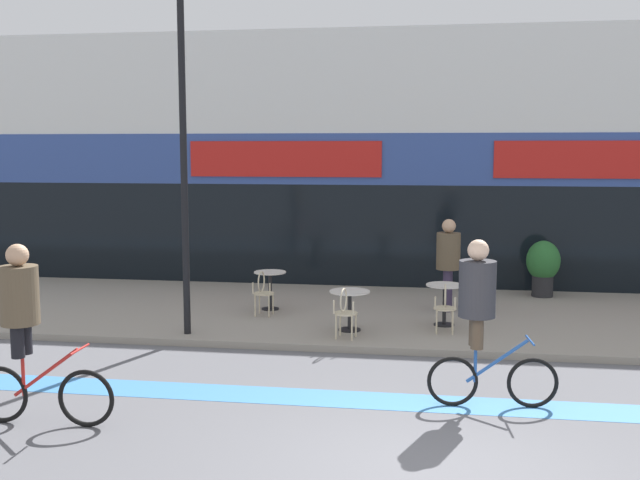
{
  "coord_description": "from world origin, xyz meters",
  "views": [
    {
      "loc": [
        -0.05,
        -7.46,
        3.36
      ],
      "look_at": [
        -2.24,
        6.87,
        1.59
      ],
      "focal_mm": 42.0,
      "sensor_mm": 36.0,
      "label": 1
    }
  ],
  "objects_px": {
    "cafe_chair_0_near": "(263,290)",
    "pedestrian_near_end": "(448,257)",
    "lamp_post": "(183,134)",
    "cyclist_0": "(25,320)",
    "bistro_table_1": "(350,302)",
    "cafe_chair_1_near": "(345,309)",
    "bistro_table_0": "(270,283)",
    "cyclist_1": "(480,308)",
    "planter_pot": "(543,265)",
    "bistro_table_2": "(445,296)",
    "cafe_chair_2_near": "(445,305)"
  },
  "relations": [
    {
      "from": "cafe_chair_1_near",
      "to": "pedestrian_near_end",
      "type": "xyz_separation_m",
      "value": [
        1.77,
        2.57,
        0.58
      ]
    },
    {
      "from": "pedestrian_near_end",
      "to": "bistro_table_0",
      "type": "bearing_deg",
      "value": 16.25
    },
    {
      "from": "cafe_chair_0_near",
      "to": "cyclist_0",
      "type": "xyz_separation_m",
      "value": [
        -1.61,
        -5.74,
        0.66
      ]
    },
    {
      "from": "cafe_chair_0_near",
      "to": "pedestrian_near_end",
      "type": "xyz_separation_m",
      "value": [
        3.56,
        1.05,
        0.58
      ]
    },
    {
      "from": "cafe_chair_1_near",
      "to": "cafe_chair_2_near",
      "type": "bearing_deg",
      "value": -60.85
    },
    {
      "from": "cyclist_0",
      "to": "pedestrian_near_end",
      "type": "relative_size",
      "value": 1.2
    },
    {
      "from": "bistro_table_0",
      "to": "pedestrian_near_end",
      "type": "height_order",
      "value": "pedestrian_near_end"
    },
    {
      "from": "cafe_chair_2_near",
      "to": "cafe_chair_1_near",
      "type": "bearing_deg",
      "value": 111.11
    },
    {
      "from": "cyclist_0",
      "to": "cafe_chair_1_near",
      "type": "bearing_deg",
      "value": 50.26
    },
    {
      "from": "bistro_table_0",
      "to": "cafe_chair_0_near",
      "type": "xyz_separation_m",
      "value": [
        -0.01,
        -0.63,
        -0.03
      ]
    },
    {
      "from": "bistro_table_1",
      "to": "bistro_table_0",
      "type": "bearing_deg",
      "value": 139.74
    },
    {
      "from": "cyclist_0",
      "to": "bistro_table_1",
      "type": "bearing_deg",
      "value": 53.97
    },
    {
      "from": "planter_pot",
      "to": "cafe_chair_1_near",
      "type": "bearing_deg",
      "value": -131.55
    },
    {
      "from": "cafe_chair_0_near",
      "to": "cyclist_0",
      "type": "distance_m",
      "value": 6.0
    },
    {
      "from": "bistro_table_2",
      "to": "planter_pot",
      "type": "xyz_separation_m",
      "value": [
        2.18,
        3.09,
        0.16
      ]
    },
    {
      "from": "lamp_post",
      "to": "cyclist_1",
      "type": "relative_size",
      "value": 2.78
    },
    {
      "from": "bistro_table_2",
      "to": "cafe_chair_0_near",
      "type": "bearing_deg",
      "value": 176.11
    },
    {
      "from": "lamp_post",
      "to": "cyclist_0",
      "type": "relative_size",
      "value": 2.75
    },
    {
      "from": "bistro_table_0",
      "to": "cafe_chair_0_near",
      "type": "bearing_deg",
      "value": -90.52
    },
    {
      "from": "lamp_post",
      "to": "bistro_table_0",
      "type": "bearing_deg",
      "value": 65.06
    },
    {
      "from": "cafe_chair_1_near",
      "to": "planter_pot",
      "type": "xyz_separation_m",
      "value": [
        3.87,
        4.37,
        0.18
      ]
    },
    {
      "from": "bistro_table_1",
      "to": "cyclist_1",
      "type": "relative_size",
      "value": 0.33
    },
    {
      "from": "bistro_table_0",
      "to": "cafe_chair_2_near",
      "type": "relative_size",
      "value": 0.86
    },
    {
      "from": "pedestrian_near_end",
      "to": "cyclist_1",
      "type": "bearing_deg",
      "value": 102.76
    },
    {
      "from": "cafe_chair_0_near",
      "to": "cyclist_0",
      "type": "height_order",
      "value": "cyclist_0"
    },
    {
      "from": "cafe_chair_1_near",
      "to": "cyclist_1",
      "type": "xyz_separation_m",
      "value": [
        2.09,
        -2.76,
        0.68
      ]
    },
    {
      "from": "planter_pot",
      "to": "pedestrian_near_end",
      "type": "xyz_separation_m",
      "value": [
        -2.1,
        -1.8,
        0.4
      ]
    },
    {
      "from": "bistro_table_0",
      "to": "planter_pot",
      "type": "distance_m",
      "value": 6.07
    },
    {
      "from": "bistro_table_1",
      "to": "cafe_chair_0_near",
      "type": "relative_size",
      "value": 0.81
    },
    {
      "from": "lamp_post",
      "to": "cyclist_0",
      "type": "height_order",
      "value": "lamp_post"
    },
    {
      "from": "bistro_table_0",
      "to": "cyclist_1",
      "type": "height_order",
      "value": "cyclist_1"
    },
    {
      "from": "lamp_post",
      "to": "pedestrian_near_end",
      "type": "relative_size",
      "value": 3.31
    },
    {
      "from": "bistro_table_1",
      "to": "bistro_table_2",
      "type": "bearing_deg",
      "value": 21.23
    },
    {
      "from": "cafe_chair_2_near",
      "to": "cyclist_0",
      "type": "bearing_deg",
      "value": 133.83
    },
    {
      "from": "lamp_post",
      "to": "cyclist_0",
      "type": "bearing_deg",
      "value": -98.15
    },
    {
      "from": "cafe_chair_0_near",
      "to": "cafe_chair_1_near",
      "type": "distance_m",
      "value": 2.34
    },
    {
      "from": "bistro_table_0",
      "to": "bistro_table_1",
      "type": "xyz_separation_m",
      "value": [
        1.79,
        -1.52,
        -0.03
      ]
    },
    {
      "from": "bistro_table_1",
      "to": "cyclist_1",
      "type": "bearing_deg",
      "value": -58.47
    },
    {
      "from": "bistro_table_1",
      "to": "cafe_chair_2_near",
      "type": "relative_size",
      "value": 0.81
    },
    {
      "from": "planter_pot",
      "to": "cyclist_0",
      "type": "height_order",
      "value": "cyclist_0"
    },
    {
      "from": "bistro_table_1",
      "to": "pedestrian_near_end",
      "type": "relative_size",
      "value": 0.39
    },
    {
      "from": "cafe_chair_0_near",
      "to": "lamp_post",
      "type": "xyz_separation_m",
      "value": [
        -1.01,
        -1.55,
        2.97
      ]
    },
    {
      "from": "pedestrian_near_end",
      "to": "bistro_table_2",
      "type": "bearing_deg",
      "value": 95.93
    },
    {
      "from": "bistro_table_1",
      "to": "lamp_post",
      "type": "bearing_deg",
      "value": -166.71
    },
    {
      "from": "cafe_chair_0_near",
      "to": "pedestrian_near_end",
      "type": "bearing_deg",
      "value": -69.23
    },
    {
      "from": "cyclist_0",
      "to": "pedestrian_near_end",
      "type": "height_order",
      "value": "cyclist_0"
    },
    {
      "from": "bistro_table_0",
      "to": "bistro_table_1",
      "type": "distance_m",
      "value": 2.35
    },
    {
      "from": "bistro_table_1",
      "to": "planter_pot",
      "type": "height_order",
      "value": "planter_pot"
    },
    {
      "from": "cafe_chair_1_near",
      "to": "bistro_table_0",
      "type": "bearing_deg",
      "value": 47.8
    },
    {
      "from": "bistro_table_2",
      "to": "cafe_chair_1_near",
      "type": "height_order",
      "value": "cafe_chair_1_near"
    }
  ]
}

